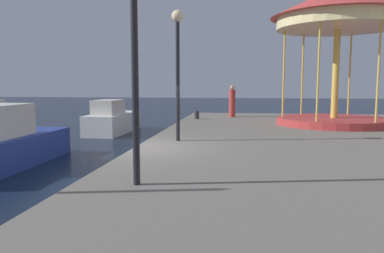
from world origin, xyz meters
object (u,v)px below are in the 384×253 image
lamp_post_mid_promenade (134,9)px  person_near_carousel (232,102)px  carousel (338,21)px  lamp_post_far_end (178,51)px  motorboat_white (113,120)px  bollard_center (197,115)px

lamp_post_mid_promenade → person_near_carousel: lamp_post_mid_promenade is taller
carousel → lamp_post_far_end: 8.24m
lamp_post_mid_promenade → carousel: bearing=61.3°
lamp_post_far_end → motorboat_white: bearing=122.9°
carousel → person_near_carousel: size_ratio=3.44×
motorboat_white → bollard_center: bearing=-1.1°
carousel → person_near_carousel: carousel is taller
motorboat_white → lamp_post_mid_promenade: lamp_post_mid_promenade is taller
motorboat_white → lamp_post_far_end: lamp_post_far_end is taller
motorboat_white → carousel: carousel is taller
carousel → lamp_post_mid_promenade: 12.12m
motorboat_white → person_near_carousel: (6.22, 1.31, 0.92)m
motorboat_white → person_near_carousel: size_ratio=2.65×
motorboat_white → lamp_post_far_end: 9.26m
lamp_post_mid_promenade → lamp_post_far_end: size_ratio=1.11×
lamp_post_far_end → lamp_post_mid_promenade: bearing=-88.3°
bollard_center → person_near_carousel: bearing=38.8°
lamp_post_mid_promenade → bollard_center: 12.73m
carousel → lamp_post_far_end: bearing=-137.4°
lamp_post_mid_promenade → bollard_center: bearing=92.1°
lamp_post_far_end → person_near_carousel: size_ratio=2.33×
carousel → lamp_post_far_end: carousel is taller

